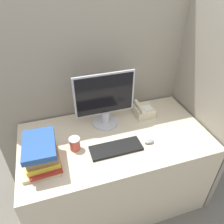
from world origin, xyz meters
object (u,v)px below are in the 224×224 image
at_px(monitor, 105,102).
at_px(desk_telephone, 143,110).
at_px(book_stack, 41,153).
at_px(mouse, 149,141).
at_px(keyboard, 116,148).
at_px(coffee_cup, 75,144).

relative_size(monitor, desk_telephone, 2.64).
relative_size(book_stack, desk_telephone, 1.69).
bearing_deg(desk_telephone, mouse, -106.81).
xyz_separation_m(keyboard, coffee_cup, (-0.28, 0.09, 0.04)).
height_order(keyboard, desk_telephone, desk_telephone).
height_order(monitor, keyboard, monitor).
distance_m(mouse, desk_telephone, 0.36).
distance_m(book_stack, desk_telephone, 0.92).
bearing_deg(coffee_cup, monitor, 37.21).
xyz_separation_m(coffee_cup, desk_telephone, (0.64, 0.23, -0.00)).
distance_m(monitor, desk_telephone, 0.39).
height_order(monitor, coffee_cup, monitor).
distance_m(mouse, book_stack, 0.77).
height_order(mouse, desk_telephone, desk_telephone).
bearing_deg(coffee_cup, desk_telephone, 20.13).
bearing_deg(keyboard, book_stack, 177.18).
height_order(coffee_cup, book_stack, book_stack).
distance_m(coffee_cup, desk_telephone, 0.68).
xyz_separation_m(monitor, coffee_cup, (-0.29, -0.22, -0.16)).
bearing_deg(monitor, mouse, -53.09).
relative_size(mouse, coffee_cup, 0.73).
height_order(monitor, mouse, monitor).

